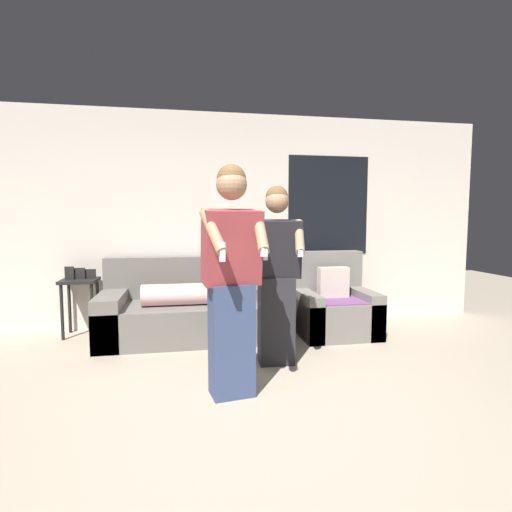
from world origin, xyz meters
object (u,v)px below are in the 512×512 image
object	(u,v)px
armchair	(333,307)
side_table	(80,290)
person_left	(232,280)
person_right	(277,275)
couch	(192,310)

from	to	relation	value
armchair	side_table	world-z (taller)	armchair
armchair	person_left	size ratio (longest dim) A/B	0.55
armchair	side_table	size ratio (longest dim) A/B	1.17
side_table	person_left	distance (m)	2.49
person_right	couch	bearing A→B (deg)	126.67
person_right	person_left	bearing A→B (deg)	-128.58
couch	person_right	xyz separation A→B (m)	(0.77, -1.03, 0.54)
armchair	person_right	distance (m)	1.36
armchair	couch	bearing A→B (deg)	174.70
person_left	armchair	bearing A→B (deg)	46.91
couch	person_right	distance (m)	1.39
couch	side_table	world-z (taller)	couch
side_table	armchair	bearing A→B (deg)	-7.97
couch	side_table	bearing A→B (deg)	168.63
couch	person_right	bearing A→B (deg)	-53.33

